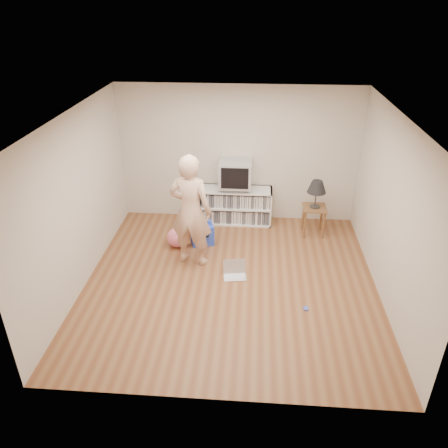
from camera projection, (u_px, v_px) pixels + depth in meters
name	position (u px, v px, depth m)	size (l,w,h in m)	color
ground	(230.00, 281.00, 6.85)	(4.50, 4.50, 0.00)	brown
walls	(231.00, 207.00, 6.24)	(4.52, 4.52, 2.60)	beige
ceiling	(232.00, 117.00, 5.62)	(4.50, 4.50, 0.01)	white
media_unit	(235.00, 205.00, 8.48)	(1.40, 0.45, 0.70)	white
dvd_deck	(235.00, 187.00, 8.28)	(0.45, 0.35, 0.07)	gray
crt_tv	(235.00, 173.00, 8.14)	(0.60, 0.53, 0.50)	#A1A1A6
side_table	(314.00, 214.00, 8.01)	(0.42, 0.42, 0.55)	brown
table_lamp	(317.00, 187.00, 7.76)	(0.34, 0.34, 0.52)	#333333
person	(191.00, 211.00, 6.91)	(0.69, 0.45, 1.89)	beige
laptop	(235.00, 272.00, 6.97)	(0.39, 0.33, 0.24)	silver
playing_cards	(306.00, 308.00, 6.26)	(0.07, 0.09, 0.02)	#4659BD
plush_blue	(202.00, 234.00, 7.81)	(0.46, 0.40, 0.45)	blue
plush_pink	(178.00, 237.00, 7.74)	(0.40, 0.40, 0.34)	#E86A88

